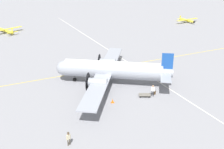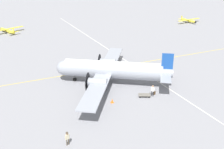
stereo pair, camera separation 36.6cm
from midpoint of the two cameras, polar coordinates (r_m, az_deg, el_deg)
name	(u,v)px [view 1 (the left image)]	position (r m, az deg, el deg)	size (l,w,h in m)	color
ground_plane	(112,84)	(47.46, -0.22, -1.88)	(300.00, 300.00, 0.00)	gray
apron_line_eastwest	(96,70)	(53.34, -3.43, 0.90)	(120.00, 0.16, 0.01)	gold
apron_line_northsouth	(150,76)	(50.87, 7.47, -0.35)	(0.16, 120.00, 0.01)	silver
airliner_main	(110,70)	(46.53, -0.73, 1.00)	(19.94, 23.70, 5.82)	#9399A3
crew_foreground	(68,137)	(32.53, -9.16, -12.49)	(0.55, 0.35, 1.68)	#473D2D
passenger_boarding	(153,89)	(43.22, 8.06, -3.03)	(0.36, 0.57, 1.82)	#2D2D33
suitcase_near_door	(154,93)	(44.08, 8.39, -3.69)	(0.38, 0.14, 0.65)	#47331E
baggage_cart	(145,95)	(43.31, 6.44, -4.12)	(2.10, 1.79, 0.56)	#6B665B
light_aircraft_distant	(6,31)	(85.73, -20.88, 8.34)	(9.74, 7.54, 1.96)	yellow
light_aircraft_taxiing	(187,20)	(97.64, 14.92, 10.59)	(9.20, 6.87, 1.80)	yellow
traffic_cone	(113,101)	(41.26, -0.14, -5.38)	(0.46, 0.46, 0.61)	orange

